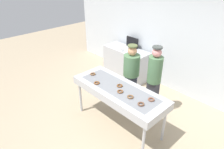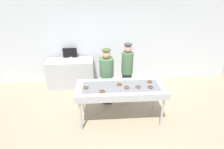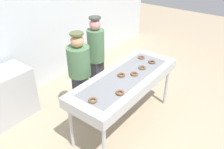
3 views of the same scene
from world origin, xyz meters
The scene contains 13 objects.
ground_plane centered at (0.00, 0.00, 0.00)m, with size 16.00×16.00×0.00m, color tan.
back_wall centered at (0.00, 2.23, 1.42)m, with size 8.00×0.12×2.85m, color silver.
fryer_conveyor centered at (0.00, 0.00, 0.88)m, with size 2.10×0.80×0.96m.
chocolate_donut_0 centered at (-0.45, -0.21, 0.98)m, with size 0.13×0.13×0.03m, color brown.
chocolate_donut_1 centered at (0.39, -0.07, 0.98)m, with size 0.13×0.13×0.03m, color brown.
chocolate_donut_2 centered at (-0.03, 0.06, 0.98)m, with size 0.13×0.13×0.03m, color brown.
chocolate_donut_3 centered at (0.67, -0.10, 0.98)m, with size 0.13×0.13×0.03m, color brown.
chocolate_donut_4 centered at (0.71, 0.14, 0.98)m, with size 0.13×0.13×0.03m, color brown.
chocolate_donut_5 centered at (-0.81, -0.02, 0.98)m, with size 0.13×0.13×0.03m, color brown.
chocolate_donut_6 centered at (0.12, -0.08, 0.98)m, with size 0.13×0.13×0.03m, color brown.
worker_baker centered at (-0.31, 0.73, 0.94)m, with size 0.38×0.38×1.62m.
worker_assistant centered at (0.26, 0.85, 0.95)m, with size 0.31×0.31×1.71m.
paper_cup_1 centered at (-1.04, 1.67, 0.97)m, with size 0.08×0.08×0.11m, color white.
Camera 3 is at (-2.64, -1.76, 2.85)m, focal length 36.91 mm.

